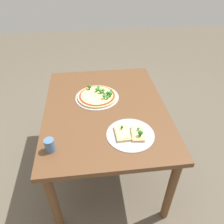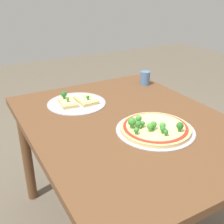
{
  "view_description": "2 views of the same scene",
  "coord_description": "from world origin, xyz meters",
  "px_view_note": "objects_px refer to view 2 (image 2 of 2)",
  "views": [
    {
      "loc": [
        -1.33,
        0.11,
        1.71
      ],
      "look_at": [
        -0.09,
        -0.04,
        0.72
      ],
      "focal_mm": 35.0,
      "sensor_mm": 36.0,
      "label": 1
    },
    {
      "loc": [
        1.0,
        -0.65,
        1.31
      ],
      "look_at": [
        -0.09,
        -0.04,
        0.72
      ],
      "focal_mm": 45.0,
      "sensor_mm": 36.0,
      "label": 2
    }
  ],
  "objects_px": {
    "pizza_tray_slice": "(77,102)",
    "drinking_cup": "(145,78)",
    "dining_table": "(128,137)",
    "pizza_tray_whole": "(155,128)"
  },
  "relations": [
    {
      "from": "pizza_tray_slice",
      "to": "drinking_cup",
      "type": "xyz_separation_m",
      "value": [
        -0.07,
        0.5,
        0.03
      ]
    },
    {
      "from": "dining_table",
      "to": "pizza_tray_whole",
      "type": "height_order",
      "value": "pizza_tray_whole"
    },
    {
      "from": "dining_table",
      "to": "pizza_tray_whole",
      "type": "xyz_separation_m",
      "value": [
        0.14,
        0.05,
        0.1
      ]
    },
    {
      "from": "pizza_tray_whole",
      "to": "drinking_cup",
      "type": "relative_size",
      "value": 4.07
    },
    {
      "from": "dining_table",
      "to": "pizza_tray_whole",
      "type": "relative_size",
      "value": 3.37
    },
    {
      "from": "dining_table",
      "to": "drinking_cup",
      "type": "xyz_separation_m",
      "value": [
        -0.39,
        0.37,
        0.13
      ]
    },
    {
      "from": "pizza_tray_whole",
      "to": "drinking_cup",
      "type": "height_order",
      "value": "drinking_cup"
    },
    {
      "from": "pizza_tray_whole",
      "to": "drinking_cup",
      "type": "bearing_deg",
      "value": 148.75
    },
    {
      "from": "pizza_tray_whole",
      "to": "pizza_tray_slice",
      "type": "distance_m",
      "value": 0.49
    },
    {
      "from": "dining_table",
      "to": "drinking_cup",
      "type": "height_order",
      "value": "drinking_cup"
    }
  ]
}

